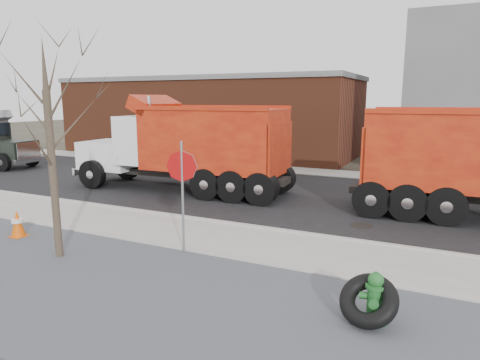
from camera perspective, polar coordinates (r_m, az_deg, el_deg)
The scene contains 13 objects.
ground at distance 11.53m, azimuth -2.02°, elevation -8.48°, with size 120.00×120.00×0.00m, color #383328.
gravel_verge at distance 8.81m, azimuth -13.00°, elevation -14.97°, with size 60.00×5.00×0.03m, color slate.
sidewalk at distance 11.73m, azimuth -1.45°, elevation -7.99°, with size 60.00×2.50×0.06m, color #9E9B93.
curb at distance 12.83m, azimuth 1.20°, elevation -6.20°, with size 60.00×0.15×0.11m, color #9E9B93.
road at distance 17.14m, azimuth 7.78°, elevation -2.11°, with size 60.00×9.40×0.02m, color black.
far_sidewalk at distance 22.53m, azimuth 12.25°, elevation 0.88°, with size 60.00×2.00×0.06m, color #9E9B93.
building_brick at distance 30.62m, azimuth -3.93°, elevation 8.59°, with size 20.20×8.20×5.30m.
bare_tree at distance 10.86m, azimuth -24.16°, elevation 7.18°, with size 3.20×3.20×5.20m.
fire_hydrant at distance 7.92m, azimuth 17.51°, elevation -14.99°, with size 0.52×0.51×0.92m.
truck_tire at distance 7.82m, azimuth 16.78°, elevation -15.15°, with size 1.15×1.09×0.87m.
stop_sign at distance 10.40m, azimuth -7.72°, elevation 0.23°, with size 0.74×0.23×2.81m.
traffic_cone_far at distance 13.43m, azimuth -27.54°, elevation -5.19°, with size 0.40×0.40×0.78m.
dump_truck_red_b at distance 17.73m, azimuth -7.05°, elevation 4.81°, with size 9.38×3.01×3.90m.
Camera 1 is at (5.06, -9.63, 3.80)m, focal length 32.00 mm.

